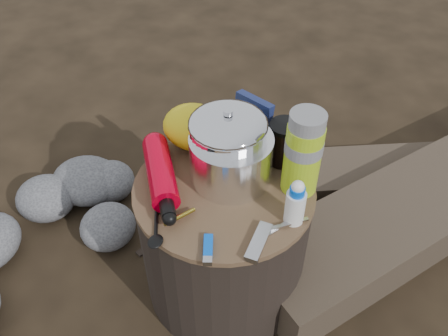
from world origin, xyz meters
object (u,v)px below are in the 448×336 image
(camping_pot, at_px, (228,144))
(travel_mug, at_px, (284,143))
(thermos, at_px, (303,153))
(stump, at_px, (224,240))
(fuel_bottle, at_px, (160,172))

(camping_pot, xyz_separation_m, travel_mug, (0.12, 0.09, -0.03))
(camping_pot, relative_size, thermos, 0.84)
(camping_pot, relative_size, travel_mug, 1.59)
(stump, bearing_deg, thermos, 20.36)
(camping_pot, distance_m, fuel_bottle, 0.18)
(camping_pot, bearing_deg, stump, -80.46)
(fuel_bottle, relative_size, travel_mug, 2.40)
(thermos, relative_size, travel_mug, 1.90)
(camping_pot, height_order, fuel_bottle, camping_pot)
(stump, xyz_separation_m, camping_pot, (-0.01, 0.06, 0.30))
(fuel_bottle, bearing_deg, thermos, -15.47)
(camping_pot, xyz_separation_m, thermos, (0.18, 0.01, 0.02))
(fuel_bottle, bearing_deg, camping_pot, -0.40)
(stump, height_order, camping_pot, camping_pot)
(thermos, bearing_deg, stump, -159.64)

